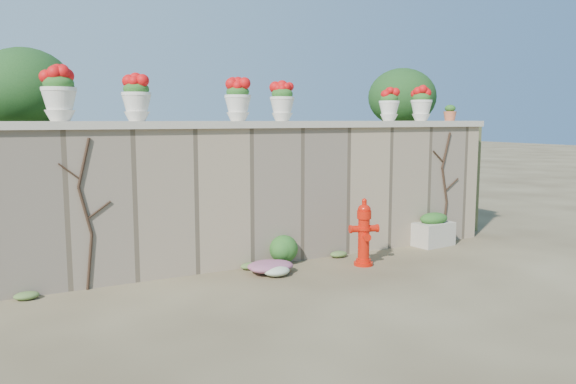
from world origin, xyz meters
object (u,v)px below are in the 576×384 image
fire_hydrant (364,232)px  terracotta_pot (450,114)px  planter_box (433,230)px  urn_pot_0 (59,94)px

fire_hydrant → terracotta_pot: terracotta_pot is taller
planter_box → urn_pot_0: (-5.76, 0.36, 2.17)m
planter_box → terracotta_pot: size_ratio=2.65×
terracotta_pot → planter_box: bearing=-150.2°
fire_hydrant → planter_box: (1.81, 0.51, -0.23)m
fire_hydrant → terracotta_pot: (2.43, 0.87, 1.73)m
fire_hydrant → urn_pot_0: (-3.95, 0.87, 1.93)m
fire_hydrant → terracotta_pot: bearing=36.7°
fire_hydrant → planter_box: size_ratio=1.37×
fire_hydrant → urn_pot_0: 4.49m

